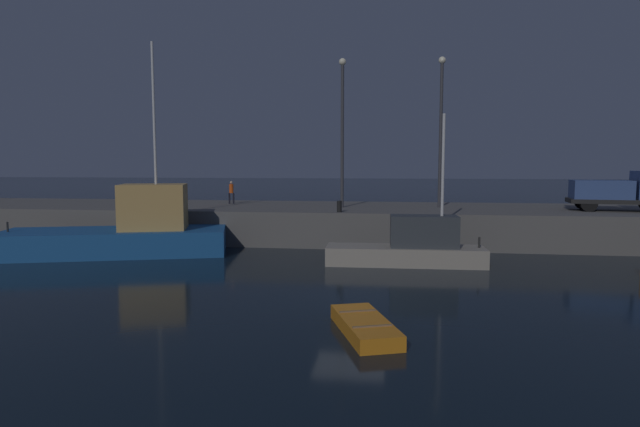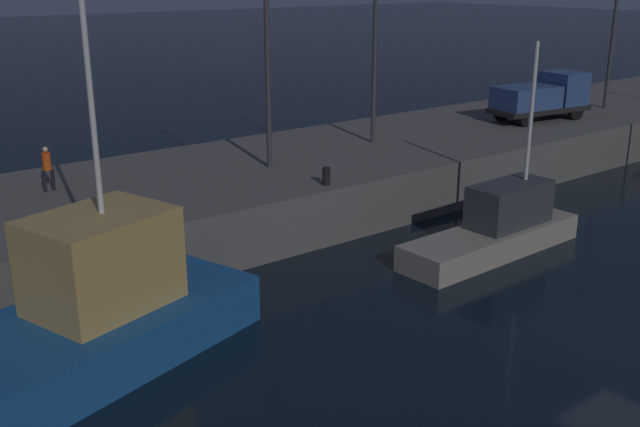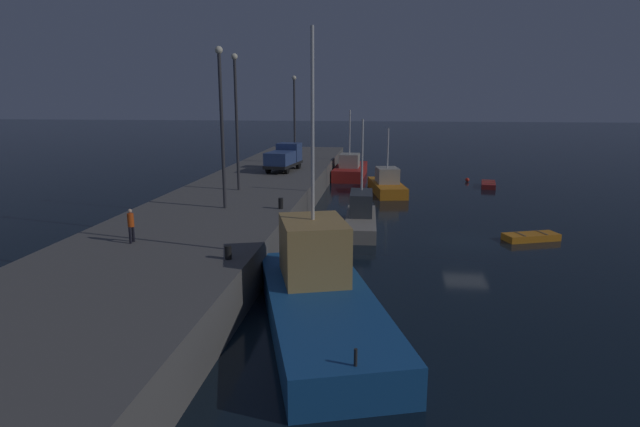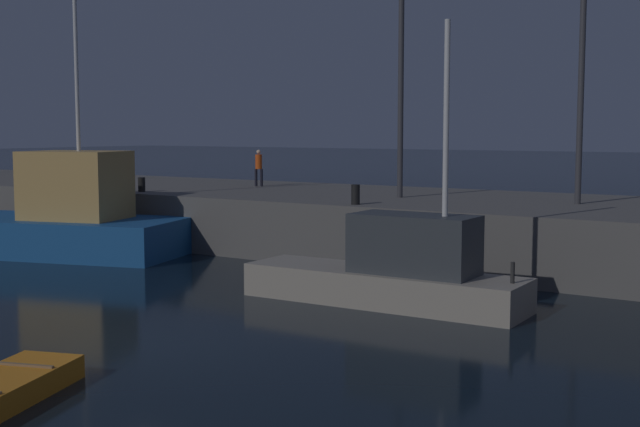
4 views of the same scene
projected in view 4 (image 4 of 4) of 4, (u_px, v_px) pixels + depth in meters
ground_plane at (139, 347)px, 17.25m from camera, size 320.00×320.00×0.00m
pier_quay at (451, 227)px, 29.62m from camera, size 74.43×9.29×2.03m
fishing_trawler_red at (394, 272)px, 21.25m from camera, size 7.44×2.15×7.03m
fishing_boat_orange at (41, 222)px, 30.14m from camera, size 11.95×6.91×11.01m
lamp_post_west at (401, 47)px, 29.36m from camera, size 0.44×0.44×9.17m
lamp_post_east at (583, 37)px, 26.74m from camera, size 0.44×0.44×9.27m
dockworker at (259, 166)px, 35.68m from camera, size 0.41×0.29×1.55m
bollard_west at (142, 185)px, 32.60m from camera, size 0.28×0.28×0.56m
bollard_east at (356, 195)px, 27.01m from camera, size 0.28×0.28×0.64m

